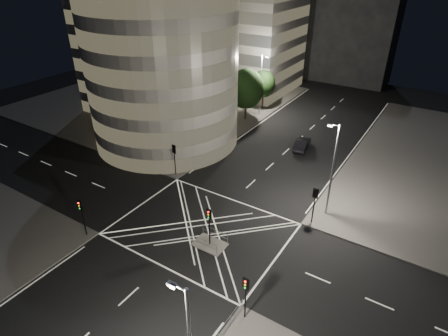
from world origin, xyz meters
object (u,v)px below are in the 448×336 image
Objects in this scene: traffic_signal_island at (209,220)px; traffic_signal_fl at (174,154)px; traffic_signal_nl at (81,211)px; central_island at (210,244)px; sedan at (302,144)px; street_lamp_right_far at (332,168)px; traffic_signal_nr at (246,291)px; street_lamp_left_far at (261,83)px; traffic_signal_fr at (315,199)px; street_lamp_left_near at (195,119)px.

traffic_signal_fl is at bearing 142.46° from traffic_signal_island.
traffic_signal_fl is 1.00× the size of traffic_signal_nl.
sedan is at bearing 91.22° from central_island.
sedan reaches higher than central_island.
street_lamp_right_far reaches higher than traffic_signal_nl.
traffic_signal_nr is 0.87× the size of sedan.
street_lamp_right_far is (18.87, -21.00, 0.00)m from street_lamp_left_far.
central_island is 0.65× the size of sedan.
traffic_signal_island is (0.00, 0.00, 2.84)m from central_island.
traffic_signal_fl is 0.40× the size of street_lamp_right_far.
traffic_signal_nl is 12.03m from traffic_signal_island.
sedan is (10.30, 28.76, -2.16)m from traffic_signal_nl.
street_lamp_right_far is at bearing 54.70° from traffic_signal_island.
traffic_signal_fr is 16.97m from sedan.
street_lamp_left_far is 2.18× the size of sedan.
street_lamp_left_far is (-0.64, 36.80, 2.63)m from traffic_signal_nl.
sedan is at bearing 121.47° from street_lamp_right_far.
street_lamp_left_far is (-18.24, 23.20, 2.63)m from traffic_signal_fr.
street_lamp_left_near is at bearing 130.27° from traffic_signal_island.
traffic_signal_island is 0.87× the size of sedan.
street_lamp_right_far is (18.87, -3.00, 0.00)m from street_lamp_left_near.
traffic_signal_island is 0.40× the size of street_lamp_left_far.
traffic_signal_nr is at bearing -37.93° from traffic_signal_island.
street_lamp_left_near is (-0.64, 18.80, 2.63)m from traffic_signal_nl.
street_lamp_left_near is 1.00× the size of street_lamp_left_far.
traffic_signal_fr is at bearing -15.92° from street_lamp_left_near.
traffic_signal_fl is (-10.80, 8.30, 2.84)m from central_island.
traffic_signal_nr is 0.40× the size of street_lamp_left_near.
street_lamp_left_far reaches higher than central_island.
street_lamp_right_far is at bearing 112.59° from sedan.
street_lamp_right_far reaches higher than traffic_signal_island.
street_lamp_right_far reaches higher than sedan.
central_island is at bearing 0.00° from traffic_signal_island.
traffic_signal_fr is 10.73m from traffic_signal_island.
street_lamp_left_near reaches higher than traffic_signal_fr.
traffic_signal_fl reaches higher than sedan.
street_lamp_left_far reaches higher than traffic_signal_nr.
traffic_signal_fl is at bearing -173.12° from street_lamp_right_far.
traffic_signal_fl is at bearing -88.43° from street_lamp_left_far.
street_lamp_left_far and street_lamp_right_far have the same top height.
street_lamp_left_near is at bearing 96.97° from traffic_signal_fl.
central_island is at bearing 142.07° from traffic_signal_nr.
sedan is at bearing 104.24° from traffic_signal_nr.
traffic_signal_fl is at bearing 90.00° from traffic_signal_nl.
traffic_signal_fr is 0.40× the size of street_lamp_right_far.
street_lamp_left_near reaches higher than central_island.
traffic_signal_fr is (17.60, 0.00, 0.00)m from traffic_signal_fl.
traffic_signal_fr is (17.60, 13.60, 0.00)m from traffic_signal_nl.
traffic_signal_nr and traffic_signal_island have the same top height.
traffic_signal_island is at bearing -37.54° from traffic_signal_fl.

